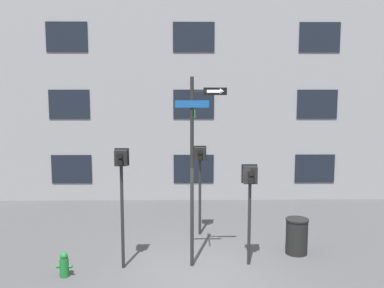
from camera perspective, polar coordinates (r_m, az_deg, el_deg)
ground_plane at (r=10.72m, az=0.89°, el=-17.00°), size 60.00×60.00×0.00m
building_facade at (r=17.01m, az=0.21°, el=13.95°), size 24.00×0.63×12.71m
street_sign_pole at (r=10.40m, az=0.35°, el=-1.75°), size 1.24×1.09×4.71m
pedestrian_signal_left at (r=10.51m, az=-9.39°, el=-4.37°), size 0.35×0.40×2.99m
pedestrian_signal_right at (r=10.73m, az=7.73°, el=-5.60°), size 0.40×0.40×2.55m
pedestrian_signal_across at (r=12.81m, az=1.07°, el=-2.89°), size 0.39×0.40×2.71m
fire_hydrant at (r=10.92m, az=-16.68°, el=-15.19°), size 0.38×0.22×0.60m
trash_bin at (r=12.09m, az=13.79°, el=-11.84°), size 0.62×0.62×0.96m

